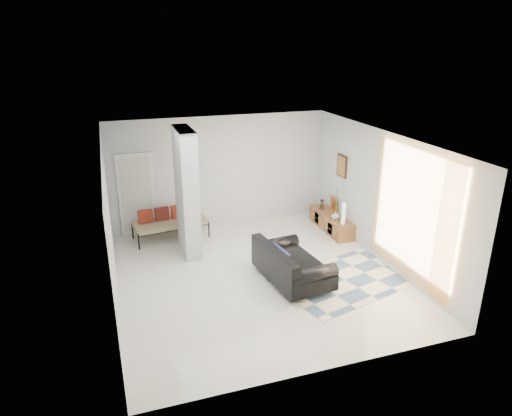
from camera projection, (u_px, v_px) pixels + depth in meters
name	position (u px, v px, depth m)	size (l,w,h in m)	color
floor	(258.00, 275.00, 9.32)	(6.00, 6.00, 0.00)	white
ceiling	(258.00, 140.00, 8.35)	(6.00, 6.00, 0.00)	white
wall_back	(220.00, 171.00, 11.51)	(6.00, 6.00, 0.00)	silver
wall_front	(328.00, 286.00, 6.16)	(6.00, 6.00, 0.00)	silver
wall_left	(110.00, 229.00, 8.03)	(6.00, 6.00, 0.00)	silver
wall_right	(381.00, 197.00, 9.64)	(6.00, 6.00, 0.00)	silver
partition_column	(187.00, 192.00, 9.94)	(0.35, 1.20, 2.80)	silver
hallway_door	(136.00, 195.00, 10.99)	(0.85, 0.06, 2.04)	white
curtain	(411.00, 214.00, 8.58)	(2.55, 2.55, 0.00)	#FFA643
wall_art	(342.00, 166.00, 11.06)	(0.04, 0.45, 0.55)	#38240F
media_console	(331.00, 222.00, 11.51)	(0.45, 1.69, 0.80)	brown
loveseat	(290.00, 265.00, 8.99)	(1.22, 1.85, 0.76)	silver
daybed	(169.00, 222.00, 10.96)	(1.80, 0.94, 0.77)	black
area_rug	(345.00, 280.00, 9.13)	(2.64, 1.76, 0.01)	beige
cylinder_lamp	(344.00, 214.00, 10.78)	(0.10, 0.10, 0.53)	white
bronze_figurine	(322.00, 204.00, 11.78)	(0.13, 0.13, 0.26)	#332316
vase	(336.00, 215.00, 11.12)	(0.19, 0.19, 0.20)	silver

